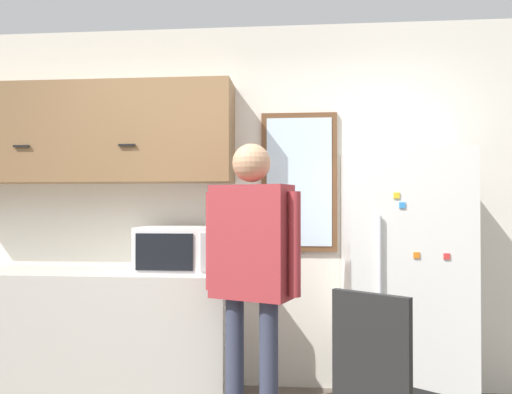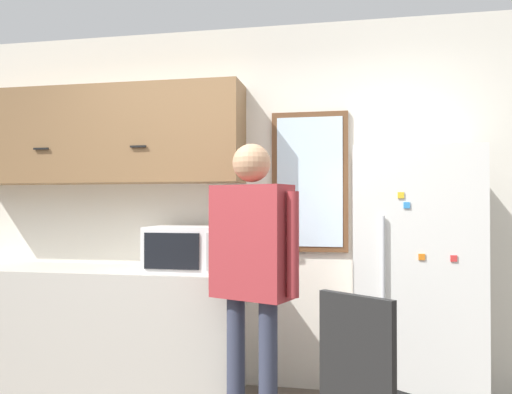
{
  "view_description": "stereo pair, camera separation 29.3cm",
  "coord_description": "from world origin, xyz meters",
  "px_view_note": "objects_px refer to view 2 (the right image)",
  "views": [
    {
      "loc": [
        0.49,
        -1.93,
        1.36
      ],
      "look_at": [
        0.23,
        0.99,
        1.4
      ],
      "focal_mm": 35.0,
      "sensor_mm": 36.0,
      "label": 1
    },
    {
      "loc": [
        0.78,
        -1.89,
        1.36
      ],
      "look_at": [
        0.23,
        0.99,
        1.4
      ],
      "focal_mm": 35.0,
      "sensor_mm": 36.0,
      "label": 2
    }
  ],
  "objects_px": {
    "refrigerator": "(413,282)",
    "chair": "(369,392)",
    "person": "(252,256)",
    "microwave": "(189,248)"
  },
  "relations": [
    {
      "from": "microwave",
      "to": "chair",
      "type": "xyz_separation_m",
      "value": [
        1.21,
        -1.09,
        -0.52
      ]
    },
    {
      "from": "refrigerator",
      "to": "chair",
      "type": "xyz_separation_m",
      "value": [
        -0.31,
        -1.05,
        -0.33
      ]
    },
    {
      "from": "person",
      "to": "chair",
      "type": "relative_size",
      "value": 1.78
    },
    {
      "from": "refrigerator",
      "to": "chair",
      "type": "distance_m",
      "value": 1.14
    },
    {
      "from": "refrigerator",
      "to": "chair",
      "type": "height_order",
      "value": "refrigerator"
    },
    {
      "from": "refrigerator",
      "to": "chair",
      "type": "relative_size",
      "value": 1.77
    },
    {
      "from": "person",
      "to": "chair",
      "type": "xyz_separation_m",
      "value": [
        0.65,
        -0.6,
        -0.53
      ]
    },
    {
      "from": "refrigerator",
      "to": "chair",
      "type": "bearing_deg",
      "value": -106.67
    },
    {
      "from": "chair",
      "to": "refrigerator",
      "type": "bearing_deg",
      "value": -72.03
    },
    {
      "from": "person",
      "to": "refrigerator",
      "type": "bearing_deg",
      "value": 45.71
    }
  ]
}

